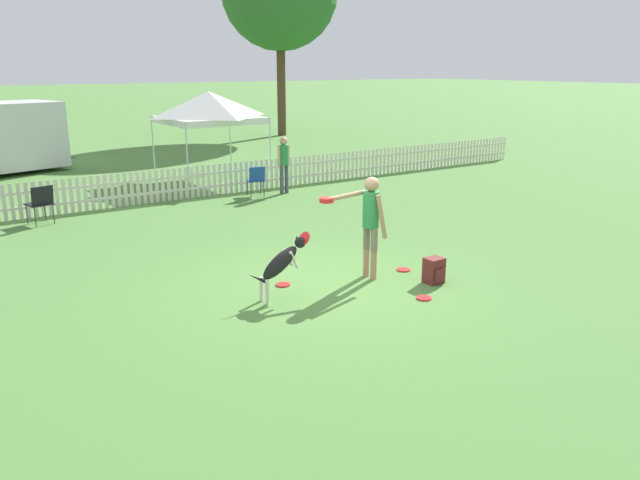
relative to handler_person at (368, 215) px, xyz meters
The scene contains 12 objects.
ground_plane 1.34m from the handler_person, behind, with size 240.00×240.00×0.00m, color #4C7A38.
handler_person is the anchor object (origin of this frame).
leaping_dog 1.78m from the handler_person, behind, with size 1.10×0.26×1.01m.
frisbee_near_handler 1.84m from the handler_person, 160.50° to the left, with size 0.24×0.24×0.02m.
frisbee_near_dog 1.70m from the handler_person, 85.33° to the right, with size 0.24×0.24×0.02m.
frisbee_midfield 1.35m from the handler_person, ahead, with size 0.24×0.24×0.02m.
backpack_on_grass 1.44m from the handler_person, 47.42° to the right, with size 0.30×0.30×0.43m.
picket_fence 8.05m from the handler_person, 95.41° to the left, with size 27.99×0.04×0.87m.
folding_chair_blue_left 7.42m from the handler_person, 75.90° to the left, with size 0.54×0.56×0.84m.
folding_chair_center 8.11m from the handler_person, 117.98° to the left, with size 0.61×0.62×0.91m.
canopy_tent_main 10.55m from the handler_person, 79.47° to the left, with size 2.79×2.79×2.75m.
spectator_standing 7.57m from the handler_person, 69.47° to the left, with size 0.41×0.27×1.60m.
Camera 1 is at (-5.67, -7.96, 3.53)m, focal length 35.00 mm.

